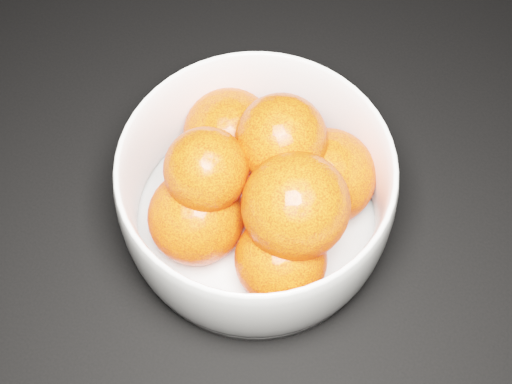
% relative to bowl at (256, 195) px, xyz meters
% --- Properties ---
extents(bowl, '(0.21, 0.21, 0.10)m').
position_rel_bowl_xyz_m(bowl, '(0.00, 0.00, 0.00)').
color(bowl, white).
rests_on(bowl, ground).
extents(orange_pile, '(0.16, 0.15, 0.12)m').
position_rel_bowl_xyz_m(orange_pile, '(0.00, 0.00, 0.01)').
color(orange_pile, '#FF3709').
rests_on(orange_pile, bowl).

